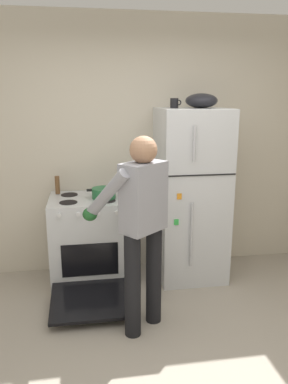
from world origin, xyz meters
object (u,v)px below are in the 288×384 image
(stove_range, at_px, (89,242))
(person_cook, at_px, (140,218))
(pepper_mill, at_px, (57,185))
(red_pot, at_px, (104,193))
(coffee_mug, at_px, (175,103))
(refrigerator, at_px, (191,195))
(mixing_bowl, at_px, (201,101))

(stove_range, height_order, person_cook, person_cook)
(person_cook, bearing_deg, pepper_mill, 122.89)
(red_pot, xyz_separation_m, pepper_mill, (-0.46, 0.25, 0.04))
(stove_range, height_order, coffee_mug, coffee_mug)
(person_cook, relative_size, coffee_mug, 14.28)
(stove_range, distance_m, red_pot, 0.54)
(refrigerator, distance_m, coffee_mug, 0.95)
(stove_range, bearing_deg, refrigerator, 0.95)
(person_cook, distance_m, red_pot, 0.86)
(refrigerator, distance_m, person_cook, 1.10)
(stove_range, xyz_separation_m, mixing_bowl, (1.14, 0.02, 1.39))
(person_cook, bearing_deg, mixing_bowl, 49.76)
(coffee_mug, xyz_separation_m, mixing_bowl, (0.26, -0.05, 0.02))
(stove_range, bearing_deg, pepper_mill, 144.02)
(coffee_mug, height_order, mixing_bowl, mixing_bowl)
(red_pot, relative_size, mixing_bowl, 1.06)
(coffee_mug, relative_size, mixing_bowl, 0.36)
(stove_range, distance_m, person_cook, 1.08)
(stove_range, relative_size, mixing_bowl, 3.85)
(coffee_mug, bearing_deg, refrigerator, -15.83)
(person_cook, height_order, mixing_bowl, mixing_bowl)
(mixing_bowl, bearing_deg, red_pot, -177.07)
(refrigerator, xyz_separation_m, stove_range, (-1.06, -0.02, -0.44))
(pepper_mill, bearing_deg, stove_range, -35.98)
(person_cook, height_order, pepper_mill, person_cook)
(stove_range, bearing_deg, person_cook, -65.23)
(pepper_mill, height_order, mixing_bowl, mixing_bowl)
(stove_range, xyz_separation_m, coffee_mug, (0.88, 0.07, 1.37))
(refrigerator, bearing_deg, pepper_mill, 171.60)
(refrigerator, xyz_separation_m, red_pot, (-0.90, -0.05, 0.07))
(coffee_mug, distance_m, pepper_mill, 1.44)
(person_cook, bearing_deg, refrigerator, 52.95)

